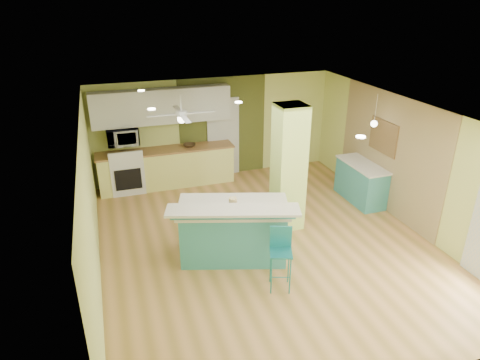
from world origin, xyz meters
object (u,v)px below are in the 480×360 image
object	(u,v)px
peninsula	(233,230)
side_counter	(361,182)
bar_stool	(281,248)
canister	(233,203)
fruit_bowl	(189,145)

from	to	relation	value
peninsula	side_counter	bearing A→B (deg)	37.58
bar_stool	side_counter	distance (m)	3.75
peninsula	canister	size ratio (longest dim) A/B	13.10
side_counter	bar_stool	bearing A→B (deg)	-142.20
peninsula	bar_stool	distance (m)	1.15
bar_stool	side_counter	world-z (taller)	bar_stool
side_counter	canister	size ratio (longest dim) A/B	7.87
peninsula	canister	bearing A→B (deg)	-91.37
peninsula	fruit_bowl	xyz separation A→B (m)	(-0.03, 3.42, 0.44)
peninsula	side_counter	distance (m)	3.63
side_counter	canister	world-z (taller)	canister
peninsula	canister	world-z (taller)	canister
fruit_bowl	bar_stool	bearing A→B (deg)	-83.90
fruit_bowl	canister	world-z (taller)	canister
peninsula	side_counter	world-z (taller)	peninsula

